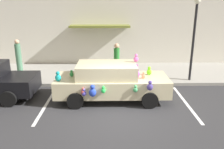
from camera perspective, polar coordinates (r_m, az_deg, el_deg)
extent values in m
plane|color=#2D2D30|center=(8.54, 2.20, -9.86)|extent=(60.00, 60.00, 0.00)
cube|color=gray|center=(13.16, 1.05, 0.38)|extent=(24.00, 4.00, 0.15)
cube|color=beige|center=(14.76, 0.82, 14.55)|extent=(24.00, 0.30, 6.40)
cube|color=olive|center=(14.26, -3.02, 11.82)|extent=(3.60, 1.10, 0.12)
cube|color=silver|center=(9.94, 17.72, -6.65)|extent=(0.12, 3.60, 0.01)
cube|color=silver|center=(9.75, -15.78, -6.94)|extent=(0.12, 3.60, 0.01)
cube|color=beige|center=(9.60, 0.06, -2.52)|extent=(4.59, 1.77, 0.68)
cube|color=beige|center=(9.41, -1.34, 1.03)|extent=(2.38, 1.56, 0.56)
cylinder|color=black|center=(10.66, 7.64, -2.49)|extent=(0.64, 0.22, 0.64)
cylinder|color=black|center=(9.03, 9.27, -6.27)|extent=(0.64, 0.22, 0.64)
cylinder|color=black|center=(10.62, -7.73, -2.57)|extent=(0.64, 0.22, 0.64)
cylinder|color=black|center=(8.98, -9.00, -6.40)|extent=(0.64, 0.22, 0.64)
ellipsoid|color=#D65FAC|center=(9.60, 5.94, 3.76)|extent=(0.20, 0.16, 0.24)
sphere|color=#D65FAC|center=(9.56, 5.97, 4.71)|extent=(0.13, 0.13, 0.13)
ellipsoid|color=#319145|center=(9.65, -9.90, 0.05)|extent=(0.16, 0.13, 0.19)
sphere|color=#319145|center=(9.61, -9.94, 0.80)|extent=(0.10, 0.10, 0.10)
ellipsoid|color=#4A3C8E|center=(8.73, 9.32, -3.08)|extent=(0.22, 0.18, 0.26)
sphere|color=#4A3C8E|center=(8.67, 9.37, -1.95)|extent=(0.14, 0.14, 0.14)
ellipsoid|color=#2BDD51|center=(8.67, -2.16, -4.04)|extent=(0.16, 0.13, 0.19)
sphere|color=#2BDD51|center=(8.63, -2.17, -3.23)|extent=(0.10, 0.10, 0.10)
ellipsoid|color=#71F120|center=(9.84, 9.12, 0.61)|extent=(0.21, 0.17, 0.25)
sphere|color=#71F120|center=(9.80, 9.17, 1.57)|extent=(0.13, 0.13, 0.13)
ellipsoid|color=#8D0F84|center=(9.82, 5.81, 0.91)|extent=(0.27, 0.22, 0.32)
sphere|color=#8D0F84|center=(9.76, 5.85, 2.15)|extent=(0.17, 0.17, 0.17)
ellipsoid|color=teal|center=(9.71, -5.37, 0.48)|extent=(0.20, 0.16, 0.24)
sphere|color=teal|center=(9.66, -5.40, 1.41)|extent=(0.13, 0.13, 0.13)
ellipsoid|color=teal|center=(9.16, -13.13, -0.81)|extent=(0.23, 0.19, 0.27)
sphere|color=teal|center=(9.11, -13.21, 0.32)|extent=(0.15, 0.15, 0.15)
ellipsoid|color=blue|center=(8.66, -4.81, -4.45)|extent=(0.27, 0.22, 0.32)
sphere|color=blue|center=(8.59, -4.84, -3.07)|extent=(0.17, 0.17, 0.17)
ellipsoid|color=#E38961|center=(9.35, 7.77, -0.43)|extent=(0.16, 0.13, 0.19)
sphere|color=#E38961|center=(9.31, 7.80, 0.32)|extent=(0.10, 0.10, 0.10)
ellipsoid|color=#E245B0|center=(9.33, 5.96, 0.06)|extent=(0.28, 0.23, 0.33)
sphere|color=#E245B0|center=(9.27, 6.01, 1.41)|extent=(0.18, 0.18, 0.18)
ellipsoid|color=#B8903F|center=(8.92, -7.45, -1.00)|extent=(0.23, 0.19, 0.27)
sphere|color=#B8903F|center=(8.86, -7.50, 0.15)|extent=(0.15, 0.15, 0.15)
ellipsoid|color=#B0494A|center=(8.74, -7.13, -4.35)|extent=(0.16, 0.13, 0.19)
sphere|color=#B0494A|center=(8.69, -7.16, -3.54)|extent=(0.10, 0.10, 0.10)
ellipsoid|color=#46A665|center=(8.72, 5.78, -3.80)|extent=(0.17, 0.14, 0.20)
sphere|color=#46A665|center=(8.67, 5.81, -2.96)|extent=(0.11, 0.11, 0.11)
ellipsoid|color=#5048BE|center=(8.75, -6.93, -4.63)|extent=(0.17, 0.14, 0.20)
sphere|color=#5048BE|center=(8.70, -6.96, -3.78)|extent=(0.11, 0.11, 0.11)
cylinder|color=black|center=(11.34, -20.95, -2.30)|extent=(0.64, 0.22, 0.64)
cylinder|color=black|center=(9.90, -24.10, -5.49)|extent=(0.64, 0.22, 0.64)
ellipsoid|color=pink|center=(12.12, -8.12, 0.20)|extent=(0.36, 0.30, 0.45)
sphere|color=pink|center=(12.03, -8.19, 1.66)|extent=(0.26, 0.26, 0.26)
sphere|color=pink|center=(12.02, -8.63, 2.07)|extent=(0.11, 0.11, 0.11)
sphere|color=pink|center=(12.00, -7.78, 2.08)|extent=(0.11, 0.11, 0.11)
cylinder|color=black|center=(11.98, 19.31, 7.16)|extent=(0.12, 0.12, 3.68)
sphere|color=#EAEACC|center=(11.83, 20.29, 16.63)|extent=(0.28, 0.28, 0.28)
cylinder|color=#2A7D31|center=(12.21, 1.14, 3.03)|extent=(0.30, 0.30, 1.49)
sphere|color=tan|center=(12.03, 1.16, 7.06)|extent=(0.26, 0.26, 0.26)
cylinder|color=#49795A|center=(13.52, -21.95, 3.53)|extent=(0.30, 0.30, 1.65)
sphere|color=tan|center=(13.35, -22.40, 7.47)|extent=(0.24, 0.24, 0.24)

